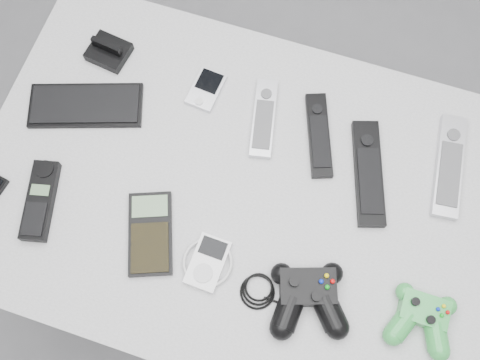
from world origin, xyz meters
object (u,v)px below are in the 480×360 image
(desk, at_px, (252,203))
(pda_keyboard, at_px, (86,105))
(remote_black_b, at_px, (368,173))
(pda, at_px, (206,89))
(remote_silver_b, at_px, (449,166))
(mp3_player, at_px, (208,262))
(remote_silver_a, at_px, (264,118))
(calculator, at_px, (150,233))
(controller_green, at_px, (423,317))
(remote_black_a, at_px, (319,135))
(cordless_handset, at_px, (40,201))
(controller_black, at_px, (308,296))

(desk, xyz_separation_m, pda_keyboard, (-0.41, 0.08, 0.08))
(remote_black_b, bearing_deg, pda, 150.65)
(remote_silver_b, distance_m, mp3_player, 0.54)
(remote_silver_a, relative_size, calculator, 1.07)
(controller_green, bearing_deg, remote_black_a, 133.40)
(mp3_player, bearing_deg, desk, 78.21)
(cordless_handset, bearing_deg, controller_black, -15.40)
(mp3_player, relative_size, controller_black, 0.42)
(desk, height_order, controller_green, controller_green)
(pda, relative_size, remote_silver_b, 0.42)
(calculator, distance_m, mp3_player, 0.13)
(remote_black_a, relative_size, remote_silver_b, 0.84)
(calculator, xyz_separation_m, controller_black, (0.34, -0.02, 0.02))
(mp3_player, distance_m, controller_black, 0.21)
(pda_keyboard, distance_m, remote_silver_b, 0.79)
(pda, distance_m, mp3_player, 0.39)
(remote_silver_a, bearing_deg, remote_black_b, -23.75)
(remote_silver_b, bearing_deg, controller_black, -126.35)
(remote_black_b, height_order, calculator, remote_black_b)
(pda_keyboard, height_order, remote_silver_b, remote_silver_b)
(remote_black_b, height_order, controller_black, controller_black)
(pda, xyz_separation_m, remote_black_a, (0.27, -0.03, 0.00))
(remote_black_a, distance_m, controller_green, 0.42)
(remote_black_b, relative_size, cordless_handset, 1.38)
(calculator, distance_m, controller_green, 0.56)
(remote_black_a, xyz_separation_m, cordless_handset, (-0.51, -0.32, 0.00))
(desk, height_order, pda, pda)
(remote_silver_b, bearing_deg, remote_silver_a, 176.34)
(remote_black_b, height_order, mp3_player, remote_black_b)
(controller_green, bearing_deg, calculator, -178.98)
(remote_silver_a, xyz_separation_m, remote_black_b, (0.25, -0.05, 0.00))
(controller_black, bearing_deg, pda, 113.93)
(desk, bearing_deg, controller_green, -20.30)
(remote_silver_a, xyz_separation_m, remote_black_a, (0.12, -0.00, -0.00))
(desk, distance_m, calculator, 0.24)
(remote_silver_a, relative_size, remote_black_a, 0.95)
(pda_keyboard, xyz_separation_m, controller_black, (0.58, -0.25, 0.02))
(desk, xyz_separation_m, pda, (-0.17, 0.20, 0.08))
(remote_black_b, bearing_deg, controller_green, -74.68)
(desk, height_order, cordless_handset, cordless_handset)
(pda, height_order, remote_silver_a, remote_silver_a)
(remote_black_a, relative_size, cordless_handset, 1.15)
(cordless_handset, height_order, controller_black, controller_black)
(pda_keyboard, distance_m, calculator, 0.33)
(remote_black_a, height_order, controller_green, controller_green)
(desk, distance_m, controller_black, 0.26)
(remote_black_a, bearing_deg, controller_green, -67.09)
(remote_silver_a, height_order, mp3_player, same)
(remote_black_b, height_order, cordless_handset, cordless_handset)
(desk, xyz_separation_m, calculator, (-0.17, -0.15, 0.08))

